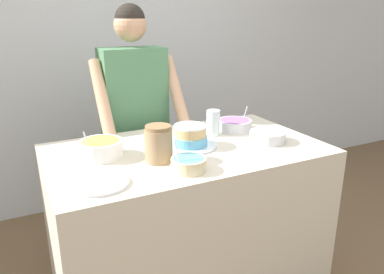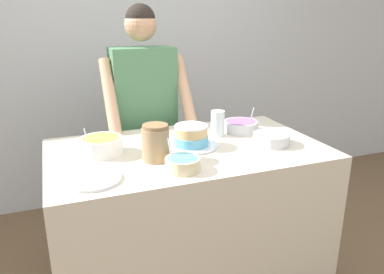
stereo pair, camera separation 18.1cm
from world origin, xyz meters
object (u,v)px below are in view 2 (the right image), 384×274
object	(u,v)px
drinking_glass	(218,123)
stoneware_jar	(156,143)
frosting_bowl_yellow	(102,145)
ceramic_plate	(92,179)
frosting_bowl_blue	(183,163)
cake	(191,137)
frosting_bowl_purple	(241,126)
person_baker	(144,110)
frosting_bowl_pink	(271,138)

from	to	relation	value
drinking_glass	stoneware_jar	size ratio (longest dim) A/B	0.84
frosting_bowl_yellow	ceramic_plate	world-z (taller)	frosting_bowl_yellow
frosting_bowl_blue	cake	bearing A→B (deg)	62.42
frosting_bowl_purple	frosting_bowl_blue	size ratio (longest dim) A/B	1.29
frosting_bowl_purple	drinking_glass	xyz separation A→B (m)	(-0.16, -0.03, 0.04)
person_baker	frosting_bowl_purple	world-z (taller)	person_baker
frosting_bowl_purple	frosting_bowl_blue	distance (m)	0.67
frosting_bowl_pink	frosting_bowl_purple	bearing A→B (deg)	99.03
ceramic_plate	stoneware_jar	bearing A→B (deg)	22.68
cake	frosting_bowl_purple	size ratio (longest dim) A/B	1.39
frosting_bowl_pink	drinking_glass	xyz separation A→B (m)	(-0.21, 0.24, 0.04)
stoneware_jar	drinking_glass	bearing A→B (deg)	28.81
frosting_bowl_yellow	frosting_bowl_blue	xyz separation A→B (m)	(0.31, -0.34, -0.01)
frosting_bowl_blue	ceramic_plate	bearing A→B (deg)	175.18
cake	stoneware_jar	size ratio (longest dim) A/B	1.61
stoneware_jar	frosting_bowl_yellow	bearing A→B (deg)	142.65
cake	drinking_glass	world-z (taller)	drinking_glass
cake	drinking_glass	size ratio (longest dim) A/B	1.93
cake	frosting_bowl_purple	xyz separation A→B (m)	(0.37, 0.14, -0.02)
frosting_bowl_pink	cake	bearing A→B (deg)	163.62
cake	frosting_bowl_pink	distance (m)	0.43
drinking_glass	frosting_bowl_yellow	bearing A→B (deg)	-174.73
cake	frosting_bowl_blue	xyz separation A→B (m)	(-0.15, -0.28, -0.02)
frosting_bowl_pink	frosting_bowl_purple	size ratio (longest dim) A/B	0.96
frosting_bowl_yellow	frosting_bowl_blue	size ratio (longest dim) A/B	1.32
frosting_bowl_blue	stoneware_jar	world-z (taller)	stoneware_jar
frosting_bowl_blue	drinking_glass	bearing A→B (deg)	48.56
frosting_bowl_yellow	stoneware_jar	distance (m)	0.29
frosting_bowl_pink	ceramic_plate	world-z (taller)	frosting_bowl_pink
frosting_bowl_pink	stoneware_jar	size ratio (longest dim) A/B	1.11
frosting_bowl_pink	frosting_bowl_purple	world-z (taller)	frosting_bowl_purple
person_baker	stoneware_jar	bearing A→B (deg)	-99.77
frosting_bowl_yellow	drinking_glass	world-z (taller)	drinking_glass
frosting_bowl_blue	stoneware_jar	size ratio (longest dim) A/B	0.90
ceramic_plate	stoneware_jar	distance (m)	0.35
frosting_bowl_pink	drinking_glass	world-z (taller)	drinking_glass
frosting_bowl_pink	drinking_glass	distance (m)	0.32
frosting_bowl_yellow	frosting_bowl_purple	size ratio (longest dim) A/B	1.03
person_baker	frosting_bowl_pink	bearing A→B (deg)	-55.10
person_baker	drinking_glass	xyz separation A→B (m)	(0.30, -0.49, 0.01)
frosting_bowl_purple	drinking_glass	world-z (taller)	drinking_glass
frosting_bowl_yellow	stoneware_jar	bearing A→B (deg)	-37.35
person_baker	stoneware_jar	world-z (taller)	person_baker
frosting_bowl_blue	frosting_bowl_purple	bearing A→B (deg)	39.61
drinking_glass	ceramic_plate	xyz separation A→B (m)	(-0.74, -0.37, -0.07)
cake	stoneware_jar	xyz separation A→B (m)	(-0.22, -0.12, 0.04)
ceramic_plate	person_baker	bearing A→B (deg)	62.96
frosting_bowl_pink	person_baker	bearing A→B (deg)	124.90
frosting_bowl_yellow	drinking_glass	bearing A→B (deg)	5.27
ceramic_plate	stoneware_jar	world-z (taller)	stoneware_jar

